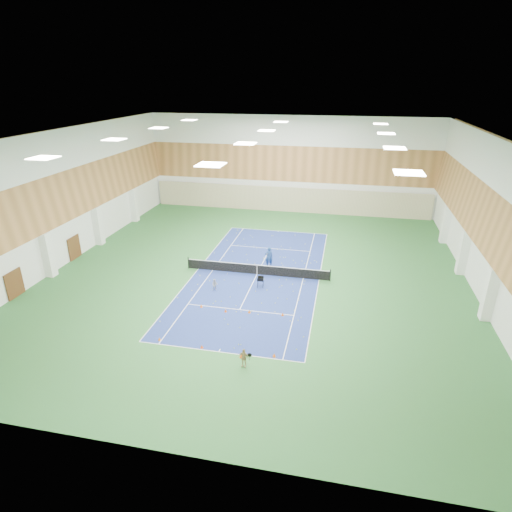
# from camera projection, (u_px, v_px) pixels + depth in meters

# --- Properties ---
(ground) EXTENTS (40.00, 40.00, 0.00)m
(ground) POSITION_uv_depth(u_px,v_px,m) (257.00, 274.00, 37.97)
(ground) COLOR #2A622E
(ground) RESTS_ON ground
(room_shell) EXTENTS (36.00, 40.00, 12.00)m
(room_shell) POSITION_uv_depth(u_px,v_px,m) (257.00, 209.00, 35.65)
(room_shell) COLOR white
(room_shell) RESTS_ON ground
(wood_cladding) EXTENTS (36.00, 40.00, 8.00)m
(wood_cladding) POSITION_uv_depth(u_px,v_px,m) (257.00, 186.00, 34.88)
(wood_cladding) COLOR #B17541
(wood_cladding) RESTS_ON room_shell
(ceiling_light_grid) EXTENTS (21.40, 25.40, 0.06)m
(ceiling_light_grid) POSITION_uv_depth(u_px,v_px,m) (257.00, 136.00, 33.36)
(ceiling_light_grid) COLOR white
(ceiling_light_grid) RESTS_ON room_shell
(court_surface) EXTENTS (10.97, 23.77, 0.01)m
(court_surface) POSITION_uv_depth(u_px,v_px,m) (257.00, 274.00, 37.96)
(court_surface) COLOR navy
(court_surface) RESTS_ON ground
(tennis_balls_scatter) EXTENTS (10.57, 22.77, 0.07)m
(tennis_balls_scatter) POSITION_uv_depth(u_px,v_px,m) (257.00, 274.00, 37.95)
(tennis_balls_scatter) COLOR #C5D324
(tennis_balls_scatter) RESTS_ON ground
(tennis_net) EXTENTS (12.80, 0.10, 1.10)m
(tennis_net) POSITION_uv_depth(u_px,v_px,m) (257.00, 269.00, 37.75)
(tennis_net) COLOR black
(tennis_net) RESTS_ON ground
(back_curtain) EXTENTS (35.40, 0.16, 3.20)m
(back_curtain) POSITION_uv_depth(u_px,v_px,m) (288.00, 200.00, 55.17)
(back_curtain) COLOR #C6B793
(back_curtain) RESTS_ON ground
(door_left_a) EXTENTS (0.08, 1.80, 2.20)m
(door_left_a) POSITION_uv_depth(u_px,v_px,m) (15.00, 284.00, 33.75)
(door_left_a) COLOR #593319
(door_left_a) RESTS_ON ground
(door_left_b) EXTENTS (0.08, 1.80, 2.20)m
(door_left_b) POSITION_uv_depth(u_px,v_px,m) (74.00, 248.00, 40.97)
(door_left_b) COLOR #593319
(door_left_b) RESTS_ON ground
(coach) EXTENTS (0.83, 0.69, 1.95)m
(coach) POSITION_uv_depth(u_px,v_px,m) (269.00, 257.00, 39.15)
(coach) COLOR navy
(coach) RESTS_ON ground
(child_court) EXTENTS (0.57, 0.49, 1.01)m
(child_court) POSITION_uv_depth(u_px,v_px,m) (215.00, 285.00, 34.95)
(child_court) COLOR #9898A0
(child_court) RESTS_ON ground
(child_apron) EXTENTS (0.76, 0.41, 1.23)m
(child_apron) POSITION_uv_depth(u_px,v_px,m) (244.00, 358.00, 25.67)
(child_apron) COLOR tan
(child_apron) RESTS_ON ground
(ball_cart) EXTENTS (0.57, 0.57, 0.91)m
(ball_cart) POSITION_uv_depth(u_px,v_px,m) (260.00, 282.00, 35.53)
(ball_cart) COLOR black
(ball_cart) RESTS_ON ground
(cone_svc_a) EXTENTS (0.22, 0.22, 0.25)m
(cone_svc_a) POSITION_uv_depth(u_px,v_px,m) (201.00, 306.00, 32.50)
(cone_svc_a) COLOR #ED5D0C
(cone_svc_a) RESTS_ON ground
(cone_svc_b) EXTENTS (0.22, 0.22, 0.25)m
(cone_svc_b) POSITION_uv_depth(u_px,v_px,m) (226.00, 311.00, 31.83)
(cone_svc_b) COLOR #D84F0B
(cone_svc_b) RESTS_ON ground
(cone_svc_c) EXTENTS (0.22, 0.22, 0.25)m
(cone_svc_c) POSITION_uv_depth(u_px,v_px,m) (249.00, 311.00, 31.73)
(cone_svc_c) COLOR #DB610B
(cone_svc_c) RESTS_ON ground
(cone_svc_d) EXTENTS (0.22, 0.22, 0.25)m
(cone_svc_d) POSITION_uv_depth(u_px,v_px,m) (283.00, 314.00, 31.36)
(cone_svc_d) COLOR #EE560C
(cone_svc_d) RESTS_ON ground
(cone_base_a) EXTENTS (0.21, 0.21, 0.23)m
(cone_base_a) POSITION_uv_depth(u_px,v_px,m) (159.00, 339.00, 28.39)
(cone_base_a) COLOR orange
(cone_base_a) RESTS_ON ground
(cone_base_b) EXTENTS (0.22, 0.22, 0.24)m
(cone_base_b) POSITION_uv_depth(u_px,v_px,m) (202.00, 346.00, 27.59)
(cone_base_b) COLOR #FA4C0D
(cone_base_b) RESTS_ON ground
(cone_base_c) EXTENTS (0.22, 0.22, 0.24)m
(cone_base_c) POSITION_uv_depth(u_px,v_px,m) (241.00, 356.00, 26.66)
(cone_base_c) COLOR #FF520D
(cone_base_c) RESTS_ON ground
(cone_base_d) EXTENTS (0.23, 0.23, 0.25)m
(cone_base_d) POSITION_uv_depth(u_px,v_px,m) (274.00, 355.00, 26.73)
(cone_base_d) COLOR orange
(cone_base_d) RESTS_ON ground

